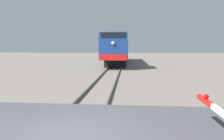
# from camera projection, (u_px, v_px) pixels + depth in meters

# --- Properties ---
(locomotive) EXTENTS (3.06, 19.23, 4.06)m
(locomotive) POSITION_uv_depth(u_px,v_px,m) (118.00, 49.00, 30.24)
(locomotive) COLOR black
(locomotive) RESTS_ON ground_plane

